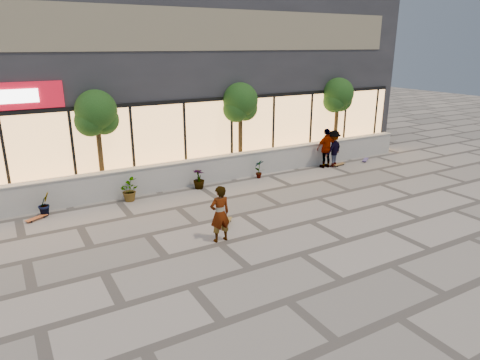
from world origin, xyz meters
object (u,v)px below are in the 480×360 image
skateboard_right_far (365,160)px  tree_mideast (240,105)px  skateboard_left (36,218)px  skateboard_right_near (339,164)px  tree_midwest (96,116)px  tree_east (338,97)px  skater_right_far (333,149)px  skateboard_center (226,222)px  skater_center (220,214)px  skater_right_near (327,148)px

skateboard_right_far → tree_mideast: bearing=131.9°
tree_mideast → skateboard_left: tree_mideast is taller
skateboard_left → skateboard_right_far: 14.69m
skateboard_right_near → skateboard_right_far: bearing=-12.6°
tree_midwest → skateboard_left: (-2.51, -1.55, -2.91)m
tree_east → skateboard_left: tree_east is taller
skater_right_far → skateboard_right_near: (0.35, -0.10, -0.77)m
skateboard_center → skateboard_right_near: 8.59m
skater_right_far → skateboard_center: bearing=6.9°
tree_midwest → skater_center: 6.55m
skateboard_right_near → skateboard_left: bearing=167.6°
tree_east → skateboard_center: 10.56m
tree_east → skater_right_far: tree_east is taller
tree_midwest → skater_right_far: 10.46m
skateboard_right_far → skater_right_far: bearing=142.7°
tree_east → skateboard_left: (-14.01, -1.55, -2.91)m
skater_center → skater_right_far: 9.33m
skater_right_far → skateboard_left: skater_right_far is taller
tree_midwest → tree_mideast: (6.00, 0.00, 0.00)m
skater_center → skateboard_right_far: 11.14m
tree_midwest → tree_east: 11.50m
skater_right_far → skateboard_right_far: size_ratio=2.35×
tree_east → skater_center: tree_east is taller
skater_center → skateboard_center: skater_center is taller
skater_center → skater_right_near: size_ratio=0.92×
skater_right_near → skater_right_far: 0.41m
tree_mideast → skateboard_right_near: tree_mideast is taller
tree_mideast → tree_east: same height
skater_right_far → skater_center: bearing=10.2°
skateboard_right_near → skateboard_right_far: size_ratio=1.07×
tree_midwest → skater_right_far: (10.15, -1.40, -2.14)m
skater_center → skater_right_far: bearing=-151.7°
tree_mideast → skater_right_near: tree_mideast is taller
skater_center → skateboard_right_far: (10.22, 4.37, -0.76)m
skateboard_right_near → skater_right_far: bearing=151.5°
skater_right_far → skateboard_right_far: (2.03, -0.10, -0.77)m
skateboard_right_far → skater_center: bearing=168.7°
tree_east → skater_right_near: tree_east is taller
skater_right_near → skateboard_center: 7.99m
skateboard_center → tree_east: bearing=-19.4°
tree_mideast → tree_east: size_ratio=1.00×
skateboard_center → skater_right_near: bearing=-22.1°
tree_east → skater_right_far: (-1.35, -1.40, -2.14)m
skater_right_far → skateboard_left: bearing=-17.7°
skater_right_near → skater_right_far: skater_right_near is taller
tree_east → skateboard_right_near: (-1.00, -1.50, -2.91)m
skater_right_near → skateboard_left: 12.28m
tree_east → skater_right_far: bearing=-134.0°
skater_right_near → skateboard_center: size_ratio=2.28×
tree_midwest → skateboard_center: size_ratio=4.90×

